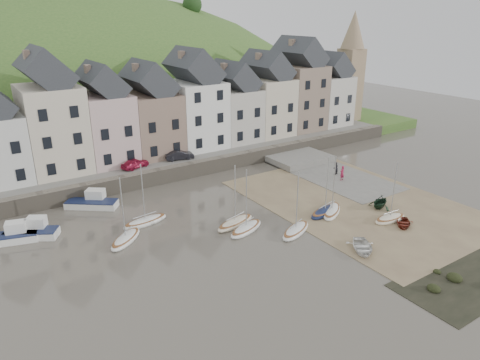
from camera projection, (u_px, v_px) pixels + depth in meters
ground at (275, 228)px, 42.04m from camera, size 160.00×160.00×0.00m
quay_land at (144, 143)px, 66.65m from camera, size 90.00×30.00×1.50m
quay_street at (178, 157)px, 57.43m from camera, size 70.00×7.00×0.10m
seawall at (191, 170)px, 54.94m from camera, size 70.00×1.20×1.80m
beach at (356, 202)px, 47.73m from camera, size 18.00×26.00×0.06m
slipway at (330, 174)px, 56.02m from camera, size 8.00×18.00×0.12m
hillside at (77, 202)px, 92.49m from camera, size 134.40×84.00×84.00m
townhouse_terrace at (176, 107)px, 59.01m from camera, size 61.05×8.00×13.93m
church_spire at (351, 64)px, 74.70m from camera, size 4.00×4.00×18.00m
sailboat_0 at (145, 221)px, 42.80m from camera, size 4.79×2.10×6.32m
sailboat_1 at (126, 239)px, 39.50m from camera, size 4.31×4.01×6.32m
sailboat_2 at (235, 223)px, 42.55m from camera, size 4.90×2.69×6.32m
sailboat_3 at (246, 228)px, 41.39m from camera, size 4.68×2.97×6.32m
sailboat_4 at (296, 230)px, 41.04m from camera, size 4.70×3.20×6.32m
sailboat_5 at (325, 211)px, 44.98m from camera, size 4.79×2.58×6.32m
sailboat_6 at (332, 211)px, 45.07m from camera, size 4.60×3.82×6.32m
sailboat_7 at (390, 218)px, 43.39m from camera, size 3.84×1.64×6.32m
motorboat_0 at (33, 231)px, 40.28m from camera, size 4.86×3.87×1.70m
motorboat_1 at (11, 235)px, 39.42m from camera, size 5.11×2.95×1.70m
motorboat_2 at (93, 202)px, 46.48m from camera, size 5.25×4.60×1.70m
rowboat_white at (362, 247)px, 37.79m from camera, size 3.98×4.18×0.71m
rowboat_green at (380, 202)px, 46.02m from camera, size 3.12×2.85×1.41m
rowboat_red at (403, 223)px, 42.27m from camera, size 3.30×3.19×0.56m
person_red at (342, 173)px, 53.40m from camera, size 0.70×0.50×1.81m
person_dark at (335, 168)px, 55.31m from camera, size 0.95×0.83×1.64m
car_left at (135, 163)px, 53.21m from camera, size 3.75×2.39×1.19m
car_right at (179, 155)px, 56.28m from camera, size 3.82×1.98×1.20m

